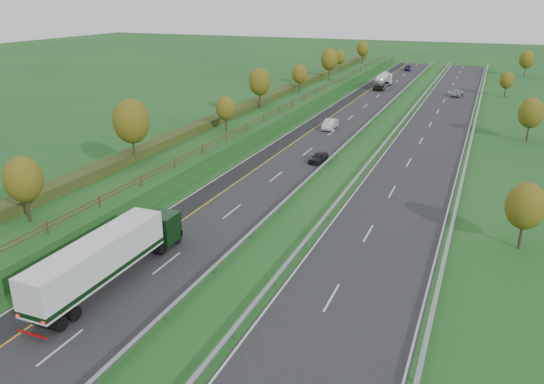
{
  "coord_description": "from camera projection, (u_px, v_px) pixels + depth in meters",
  "views": [
    {
      "loc": [
        23.92,
        -21.52,
        20.55
      ],
      "look_at": [
        5.07,
        24.42,
        2.2
      ],
      "focal_mm": 35.0,
      "sensor_mm": 36.0,
      "label": 1
    }
  ],
  "objects": [
    {
      "name": "trees_left",
      "position": [
        246.0,
        90.0,
        85.75
      ],
      "size": [
        6.64,
        164.3,
        7.66
      ],
      "color": "#2D2116",
      "rests_on": "embankment_left"
    },
    {
      "name": "trees_far",
      "position": [
        524.0,
        89.0,
        99.65
      ],
      "size": [
        8.45,
        118.6,
        7.12
      ],
      "color": "#2D2116",
      "rests_on": "ground"
    },
    {
      "name": "car_silver_mid",
      "position": [
        330.0,
        124.0,
        87.13
      ],
      "size": [
        1.77,
        4.92,
        1.61
      ],
      "primitive_type": "imported",
      "rotation": [
        0.0,
        0.0,
        0.01
      ],
      "color": "silver",
      "rests_on": "near_carriageway"
    },
    {
      "name": "embankment_left",
      "position": [
        253.0,
        118.0,
        90.66
      ],
      "size": [
        12.0,
        200.0,
        2.0
      ],
      "primitive_type": "cube",
      "color": "#1B4D1D",
      "rests_on": "ground"
    },
    {
      "name": "ground",
      "position": [
        368.0,
        143.0,
        79.19
      ],
      "size": [
        400.0,
        400.0,
        0.0
      ],
      "primitive_type": "plane",
      "color": "#1B4D1D",
      "rests_on": "ground"
    },
    {
      "name": "car_small_far",
      "position": [
        408.0,
        68.0,
        156.48
      ],
      "size": [
        2.62,
        5.18,
        1.44
      ],
      "primitive_type": "imported",
      "rotation": [
        0.0,
        0.0,
        0.13
      ],
      "color": "#18143F",
      "rests_on": "near_carriageway"
    },
    {
      "name": "median_barrier_near",
      "position": [
        361.0,
        130.0,
        84.14
      ],
      "size": [
        0.32,
        200.0,
        0.71
      ],
      "color": "gray",
      "rests_on": "ground"
    },
    {
      "name": "outer_barrier_far",
      "position": [
        471.0,
        140.0,
        78.22
      ],
      "size": [
        0.32,
        200.0,
        0.71
      ],
      "color": "gray",
      "rests_on": "ground"
    },
    {
      "name": "near_carriageway",
      "position": [
        326.0,
        131.0,
        86.37
      ],
      "size": [
        10.5,
        200.0,
        0.04
      ],
      "primitive_type": "cube",
      "color": "#242427",
      "rests_on": "ground"
    },
    {
      "name": "median_barrier_far",
      "position": [
        393.0,
        133.0,
        82.32
      ],
      "size": [
        0.32,
        200.0,
        0.71
      ],
      "color": "gray",
      "rests_on": "ground"
    },
    {
      "name": "hard_shoulder",
      "position": [
        304.0,
        129.0,
        87.71
      ],
      "size": [
        3.0,
        200.0,
        0.04
      ],
      "primitive_type": "cube",
      "color": "black",
      "rests_on": "ground"
    },
    {
      "name": "far_carriageway",
      "position": [
        430.0,
        140.0,
        80.5
      ],
      "size": [
        10.5,
        200.0,
        0.04
      ],
      "primitive_type": "cube",
      "color": "#242427",
      "rests_on": "ground"
    },
    {
      "name": "fence_left",
      "position": [
        277.0,
        111.0,
        88.1
      ],
      "size": [
        0.12,
        189.06,
        1.2
      ],
      "color": "#422B19",
      "rests_on": "embankment_left"
    },
    {
      "name": "lane_markings",
      "position": [
        365.0,
        134.0,
        83.98
      ],
      "size": [
        26.75,
        200.0,
        0.01
      ],
      "color": "silver",
      "rests_on": "near_carriageway"
    },
    {
      "name": "road_tanker",
      "position": [
        383.0,
        80.0,
        126.3
      ],
      "size": [
        2.4,
        11.22,
        3.46
      ],
      "color": "silver",
      "rests_on": "near_carriageway"
    },
    {
      "name": "car_oncoming",
      "position": [
        457.0,
        93.0,
        116.1
      ],
      "size": [
        2.72,
        5.08,
        1.36
      ],
      "primitive_type": "imported",
      "rotation": [
        0.0,
        0.0,
        3.04
      ],
      "color": "#A9AAAE",
      "rests_on": "far_carriageway"
    },
    {
      "name": "car_dark_near",
      "position": [
        318.0,
        157.0,
        69.7
      ],
      "size": [
        2.0,
        3.97,
        1.3
      ],
      "primitive_type": "imported",
      "rotation": [
        0.0,
        0.0,
        -0.13
      ],
      "color": "black",
      "rests_on": "near_carriageway"
    },
    {
      "name": "hedge_left",
      "position": [
        243.0,
        108.0,
        90.84
      ],
      "size": [
        2.2,
        180.0,
        1.1
      ],
      "primitive_type": "cube",
      "color": "#253515",
      "rests_on": "embankment_left"
    },
    {
      "name": "box_lorry",
      "position": [
        108.0,
        256.0,
        39.54
      ],
      "size": [
        2.58,
        16.28,
        4.06
      ],
      "color": "black",
      "rests_on": "near_carriageway"
    }
  ]
}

